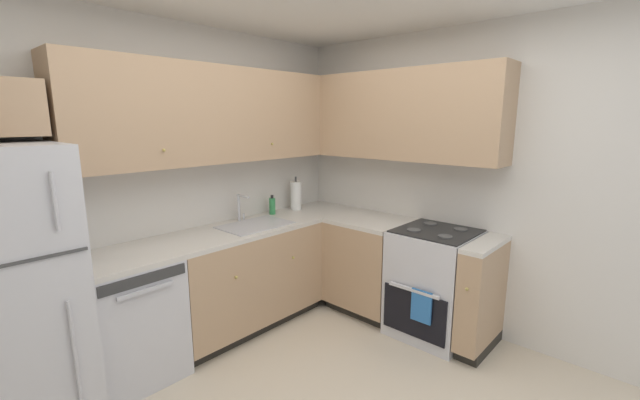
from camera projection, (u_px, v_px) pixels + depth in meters
wall_back at (173, 186)px, 3.26m from camera, size 3.53×0.05×2.55m
wall_right at (473, 184)px, 3.35m from camera, size 0.05×3.57×2.55m
dishwasher at (130, 319)px, 2.81m from camera, size 0.60×0.63×0.86m
lower_cabinets_back at (244, 278)px, 3.52m from camera, size 1.37×0.62×0.86m
countertop_back at (242, 229)px, 3.43m from camera, size 2.57×0.60×0.03m
lower_cabinets_right at (389, 272)px, 3.67m from camera, size 0.62×1.49×0.86m
countertop_right at (391, 225)px, 3.58m from camera, size 0.60×1.49×0.03m
oven_range at (434, 282)px, 3.39m from camera, size 0.68×0.62×1.05m
upper_cabinets_back at (211, 115)px, 3.22m from camera, size 2.25×0.34×0.76m
upper_cabinets_right at (390, 116)px, 3.58m from camera, size 0.32×2.04×0.76m
sink at (255, 230)px, 3.50m from camera, size 0.60×0.40×0.10m
faucet at (240, 205)px, 3.61m from camera, size 0.07×0.16×0.25m
soap_bottle at (272, 206)px, 3.89m from camera, size 0.06×0.06×0.19m
paper_towel_roll at (296, 196)px, 4.08m from camera, size 0.11×0.11×0.35m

